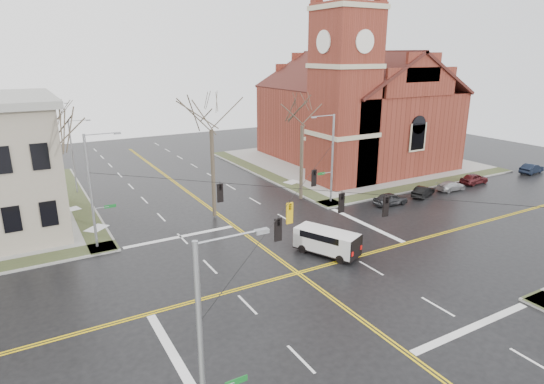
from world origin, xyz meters
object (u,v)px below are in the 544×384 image
parked_car_c (451,186)px  streetlight_north_a (74,154)px  cargo_van (324,240)px  parked_car_b (423,191)px  parked_car_a (390,199)px  signal_pole_sw (206,353)px  church (352,102)px  tree_nw_near (211,123)px  signal_pole_nw (93,188)px  parked_car_d (474,179)px  streetlight_north_b (55,128)px  tree_nw_far (57,138)px  signal_pole_ne (331,156)px  parked_car_e (532,168)px  tree_ne (302,121)px

parked_car_c → streetlight_north_a: bearing=62.8°
cargo_van → parked_car_b: (17.94, 6.55, -0.55)m
parked_car_a → parked_car_c: parked_car_a is taller
signal_pole_sw → parked_car_b: (32.81, 19.81, -4.37)m
church → tree_nw_near: size_ratio=2.24×
signal_pole_nw → parked_car_d: 42.18m
parked_car_c → streetlight_north_b: bearing=43.7°
signal_pole_nw → tree_nw_far: tree_nw_far is taller
signal_pole_ne → signal_pole_sw: (-22.64, -23.00, 0.00)m
parked_car_e → tree_nw_far: tree_nw_far is taller
signal_pole_ne → church: bearing=44.7°
church → tree_nw_far: (-37.95, -11.29, 0.26)m
signal_pole_nw → streetlight_north_a: size_ratio=1.12×
signal_pole_ne → tree_nw_near: 12.72m
parked_car_c → tree_nw_far: bearing=83.5°
signal_pole_nw → parked_car_a: bearing=-7.2°
signal_pole_sw → parked_car_d: signal_pole_sw is taller
streetlight_north_b → parked_car_b: size_ratio=2.29×
parked_car_a → signal_pole_sw: bearing=127.7°
signal_pole_ne → signal_pole_nw: 22.64m
signal_pole_nw → tree_ne: 21.14m
signal_pole_sw → tree_ne: (20.72, 25.42, 3.40)m
church → streetlight_north_a: (-35.42, 3.22, -3.97)m
parked_car_c → tree_nw_near: tree_nw_near is taller
tree_ne → tree_nw_near: bearing=-177.4°
signal_pole_nw → signal_pole_sw: (0.00, -23.00, 0.00)m
streetlight_north_b → signal_pole_nw: bearing=-91.0°
signal_pole_ne → parked_car_d: 19.89m
parked_car_c → parked_car_e: bearing=-88.9°
parked_car_b → tree_ne: size_ratio=0.30×
parked_car_c → tree_ne: 19.17m
parked_car_a → streetlight_north_b: bearing=36.7°
streetlight_north_b → streetlight_north_a: bearing=-90.0°
cargo_van → tree_ne: 15.32m
signal_pole_sw → tree_ne: 32.97m
streetlight_north_b → parked_car_a: 48.47m
church → parked_car_e: bearing=-44.7°
streetlight_north_b → parked_car_e: bearing=-37.3°
tree_nw_far → streetlight_north_a: bearing=80.1°
tree_ne → parked_car_d: bearing=-13.5°
tree_nw_near → streetlight_north_a: bearing=124.6°
signal_pole_sw → parked_car_d: size_ratio=2.35×
signal_pole_nw → parked_car_d: bearing=-3.7°
signal_pole_nw → tree_ne: bearing=6.7°
cargo_van → parked_car_b: cargo_van is taller
signal_pole_ne → tree_ne: 4.60m
cargo_van → tree_nw_near: 14.64m
parked_car_b → signal_pole_ne: bearing=53.2°
parked_car_b → tree_nw_far: 35.99m
streetlight_north_a → cargo_van: 30.03m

